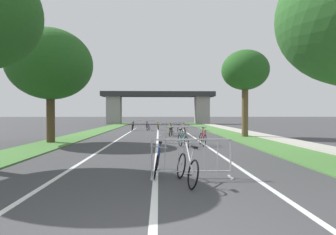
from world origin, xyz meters
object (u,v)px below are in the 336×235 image
Objects in this scene: bicycle_yellow_10 at (170,131)px; bicycle_yellow_0 at (158,127)px; crowd_barrier_third at (174,129)px; bicycle_purple_4 at (148,127)px; crowd_barrier_nearest at (191,159)px; bicycle_silver_7 at (187,168)px; bicycle_blue_2 at (157,161)px; bicycle_teal_3 at (183,140)px; bicycle_black_6 at (133,127)px; tree_right_cypress_far at (245,71)px; crowd_barrier_fourth at (143,125)px; bicycle_white_5 at (180,131)px; bicycle_green_1 at (172,131)px; bicycle_orange_8 at (185,131)px; tree_left_pine_far at (50,65)px; crowd_barrier_second at (186,137)px; bicycle_red_9 at (203,139)px.

bicycle_yellow_0 is at bearing 97.92° from bicycle_yellow_10.
crowd_barrier_third is 1.30× the size of bicycle_purple_4.
crowd_barrier_nearest reaches higher than bicycle_silver_7.
bicycle_blue_2 is at bearing 101.19° from bicycle_purple_4.
bicycle_blue_2 is (-1.21, -13.46, -0.15)m from crowd_barrier_third.
bicycle_black_6 reaches higher than bicycle_teal_3.
bicycle_blue_2 is 13.10m from bicycle_yellow_10.
tree_right_cypress_far is at bearing -15.69° from crowd_barrier_third.
crowd_barrier_fourth is 1.35× the size of bicycle_yellow_0.
bicycle_white_5 is 14.01m from bicycle_silver_7.
bicycle_white_5 is (1.68, 12.91, 0.01)m from bicycle_blue_2.
bicycle_green_1 is at bearing -67.95° from crowd_barrier_fourth.
crowd_barrier_fourth reaches higher than bicycle_orange_8.
bicycle_teal_3 is at bearing -85.55° from bicycle_yellow_10.
tree_left_pine_far reaches higher than bicycle_silver_7.
crowd_barrier_fourth is 1.34× the size of bicycle_orange_8.
bicycle_purple_4 is 0.96× the size of bicycle_white_5.
tree_right_cypress_far reaches higher than bicycle_silver_7.
bicycle_teal_3 is (1.27, 6.02, -0.01)m from bicycle_blue_2.
crowd_barrier_nearest and crowd_barrier_second have the same top height.
bicycle_red_9 is (0.95, 0.42, -0.15)m from crowd_barrier_second.
bicycle_red_9 is (8.72, -1.48, -4.23)m from tree_left_pine_far.
crowd_barrier_third is 1.25× the size of bicycle_white_5.
bicycle_purple_4 is (-2.56, 13.58, -0.14)m from crowd_barrier_second.
bicycle_yellow_0 is (1.56, 0.43, -0.16)m from crowd_barrier_fourth.
bicycle_red_9 is at bearing 113.00° from bicycle_purple_4.
bicycle_orange_8 is (1.06, 0.12, 0.01)m from bicycle_green_1.
crowd_barrier_second is at bearing -126.75° from bicycle_teal_3.
bicycle_blue_2 is 20.09m from bicycle_black_6.
bicycle_orange_8 is at bearing -51.50° from bicycle_black_6.
bicycle_yellow_0 is (6.27, 12.50, -4.24)m from tree_left_pine_far.
crowd_barrier_fourth is at bearing 102.37° from crowd_barrier_second.
bicycle_yellow_0 is at bearing 99.52° from crowd_barrier_third.
crowd_barrier_third is at bearing 51.31° from bicycle_yellow_10.
tree_left_pine_far reaches higher than crowd_barrier_third.
bicycle_red_9 is at bearing -127.89° from tree_right_cypress_far.
bicycle_orange_8 is at bearing -96.03° from bicycle_blue_2.
tree_left_pine_far is 3.85× the size of bicycle_silver_7.
bicycle_silver_7 is 8.14m from bicycle_red_9.
bicycle_white_5 is (7.98, 4.53, -4.23)m from tree_left_pine_far.
bicycle_blue_2 is 1.06× the size of bicycle_orange_8.
bicycle_white_5 is (0.59, -0.94, 0.02)m from bicycle_green_1.
bicycle_yellow_0 is at bearing 15.54° from crowd_barrier_fourth.
bicycle_yellow_10 is at bearing -19.78° from bicycle_white_5.
bicycle_black_6 is 7.70m from bicycle_yellow_10.
tree_left_pine_far is at bearing -12.55° from bicycle_red_9.
bicycle_orange_8 is at bearing 84.85° from crowd_barrier_second.
crowd_barrier_third is 7.51m from bicycle_black_6.
bicycle_white_5 is (0.20, 6.43, -0.14)m from crowd_barrier_second.
crowd_barrier_nearest is 7.56m from bicycle_red_9.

